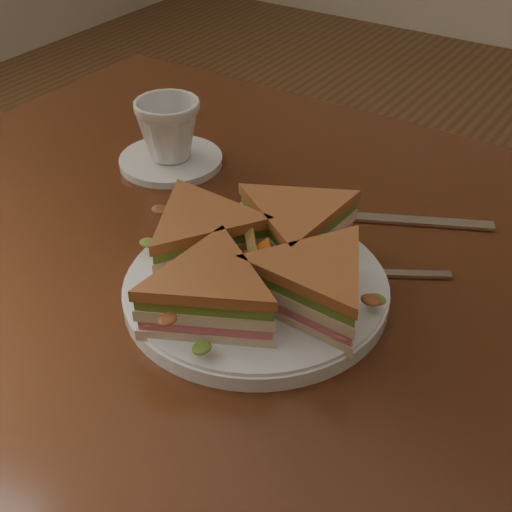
# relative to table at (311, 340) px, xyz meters

# --- Properties ---
(table) EXTENTS (1.20, 0.80, 0.75)m
(table) POSITION_rel_table_xyz_m (0.00, 0.00, 0.00)
(table) COLOR #34170B
(table) RESTS_ON ground
(plate) EXTENTS (0.27, 0.27, 0.02)m
(plate) POSITION_rel_table_xyz_m (-0.03, -0.07, 0.11)
(plate) COLOR silver
(plate) RESTS_ON table
(sandwich_wedges) EXTENTS (0.30, 0.30, 0.06)m
(sandwich_wedges) POSITION_rel_table_xyz_m (-0.03, -0.07, 0.14)
(sandwich_wedges) COLOR beige
(sandwich_wedges) RESTS_ON plate
(crisps_mound) EXTENTS (0.09, 0.09, 0.05)m
(crisps_mound) POSITION_rel_table_xyz_m (-0.03, -0.07, 0.14)
(crisps_mound) COLOR #CC691A
(crisps_mound) RESTS_ON plate
(spoon) EXTENTS (0.16, 0.10, 0.01)m
(spoon) POSITION_rel_table_xyz_m (0.01, -0.00, 0.10)
(spoon) COLOR silver
(spoon) RESTS_ON table
(knife) EXTENTS (0.20, 0.11, 0.00)m
(knife) POSITION_rel_table_xyz_m (0.03, 0.14, 0.10)
(knife) COLOR silver
(knife) RESTS_ON table
(saucer) EXTENTS (0.14, 0.14, 0.01)m
(saucer) POSITION_rel_table_xyz_m (-0.28, 0.10, 0.10)
(saucer) COLOR silver
(saucer) RESTS_ON table
(coffee_cup) EXTENTS (0.10, 0.10, 0.08)m
(coffee_cup) POSITION_rel_table_xyz_m (-0.28, 0.10, 0.15)
(coffee_cup) COLOR silver
(coffee_cup) RESTS_ON saucer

